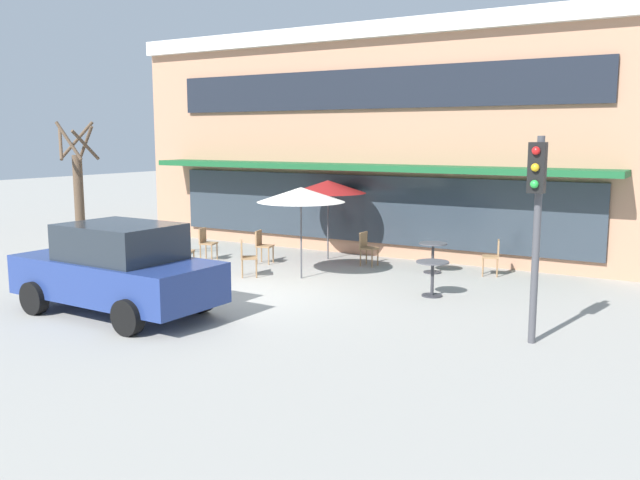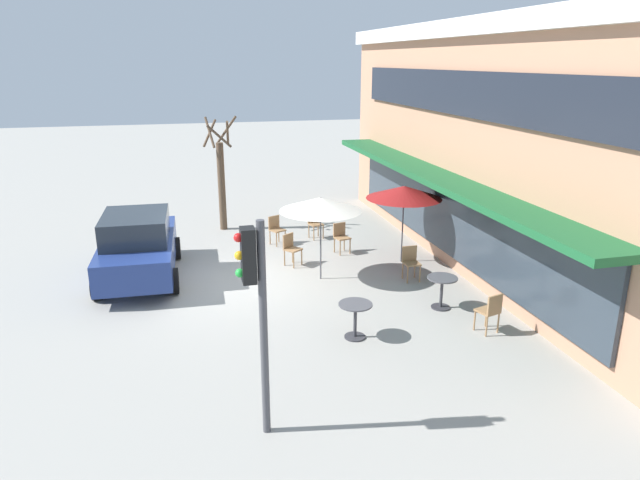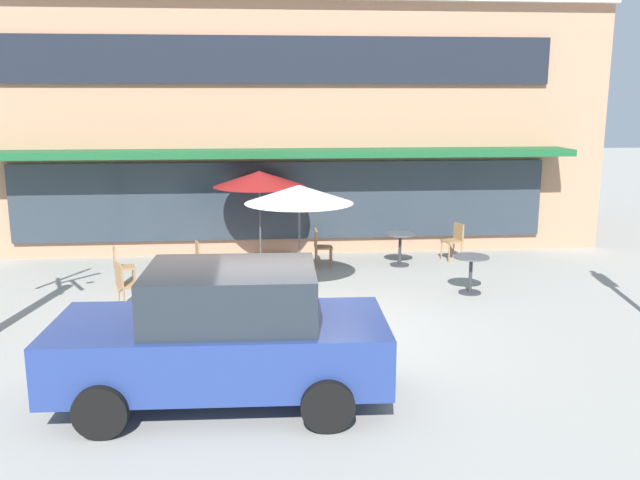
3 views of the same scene
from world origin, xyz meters
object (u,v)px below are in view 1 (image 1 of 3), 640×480
Objects in this scene: parked_sedan at (118,269)px; cafe_chair_1 at (494,255)px; cafe_table_streetside at (432,273)px; traffic_light_pole at (537,206)px; cafe_chair_0 at (367,246)px; cafe_chair_3 at (262,244)px; cafe_table_near_wall at (433,253)px; cafe_chair_4 at (206,241)px; patio_umbrella_cream_folded at (328,187)px; street_tree at (79,202)px; cafe_chair_5 at (182,249)px; cafe_chair_2 at (246,256)px; patio_umbrella_green_folded at (301,195)px.

cafe_chair_1 is at bearing 54.95° from parked_sedan.
traffic_light_pole is at bearing -41.55° from cafe_table_streetside.
cafe_chair_3 is (-2.57, -1.15, 0.00)m from cafe_chair_0.
cafe_chair_4 is (-6.04, -1.56, 0.01)m from cafe_table_near_wall.
cafe_table_streetside is at bearing -32.78° from patio_umbrella_cream_folded.
cafe_chair_3 is 4.79m from street_tree.
cafe_table_near_wall is at bearing 14.46° from cafe_chair_4.
cafe_chair_5 is at bearing 35.02° from street_tree.
cafe_chair_0 is at bearing 36.33° from street_tree.
traffic_light_pole is at bearing 16.25° from parked_sedan.
cafe_table_streetside is 2.84m from cafe_chair_1.
street_tree is (-4.07, 2.52, 0.89)m from parked_sedan.
patio_umbrella_cream_folded is 4.30m from cafe_chair_5.
cafe_chair_5 is at bearing -75.21° from cafe_chair_4.
cafe_chair_5 is at bearing -155.02° from cafe_chair_1.
cafe_table_near_wall is 4.65m from cafe_chair_2.
cafe_table_near_wall is 1.00× the size of cafe_table_streetside.
cafe_chair_2 is 1.00× the size of cafe_chair_4.
cafe_chair_0 is 4.46m from cafe_chair_4.
cafe_chair_0 is 1.00× the size of cafe_chair_3.
patio_umbrella_cream_folded is at bearing 81.04° from cafe_chair_2.
parked_sedan is at bearing -125.05° from cafe_chair_1.
patio_umbrella_cream_folded is at bearing 50.25° from cafe_chair_3.
cafe_chair_4 is 0.26× the size of traffic_light_pole.
cafe_table_near_wall is 6.38m from cafe_chair_5.
parked_sedan is (-3.69, -6.86, 0.36)m from cafe_table_near_wall.
cafe_chair_1 is at bearing 80.33° from cafe_table_streetside.
street_tree is (-3.34, -3.20, 1.24)m from cafe_chair_3.
cafe_chair_3 is at bearing -155.89° from cafe_chair_0.
patio_umbrella_cream_folded reaches higher than cafe_chair_5.
patio_umbrella_green_folded is at bearing -145.33° from cafe_chair_1.
cafe_chair_0 reaches higher than cafe_table_streetside.
cafe_chair_0 is 0.26× the size of traffic_light_pole.
cafe_chair_0 is 1.00× the size of cafe_chair_2.
cafe_chair_4 is at bearing 173.30° from cafe_table_streetside.
cafe_chair_1 is at bearing 16.71° from cafe_table_near_wall.
street_tree reaches higher than patio_umbrella_cream_folded.
patio_umbrella_cream_folded is 3.69m from cafe_chair_4.
traffic_light_pole is at bearing -11.26° from cafe_chair_5.
patio_umbrella_cream_folded is 8.48m from traffic_light_pole.
cafe_chair_0 is (1.36, -0.30, -1.50)m from patio_umbrella_cream_folded.
patio_umbrella_green_folded is 4.95m from cafe_chair_1.
patio_umbrella_green_folded is 2.78m from cafe_chair_0.
cafe_chair_5 is (0.35, -1.33, 0.00)m from cafe_chair_4.
cafe_chair_5 is (-3.22, -0.63, -1.50)m from patio_umbrella_green_folded.
cafe_chair_3 reaches higher than cafe_table_streetside.
parked_sedan is at bearing -93.76° from patio_umbrella_cream_folded.
street_tree is 11.38m from traffic_light_pole.
traffic_light_pole is at bearing -14.80° from cafe_chair_2.
parked_sedan is (-0.47, -7.16, -1.14)m from patio_umbrella_cream_folded.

